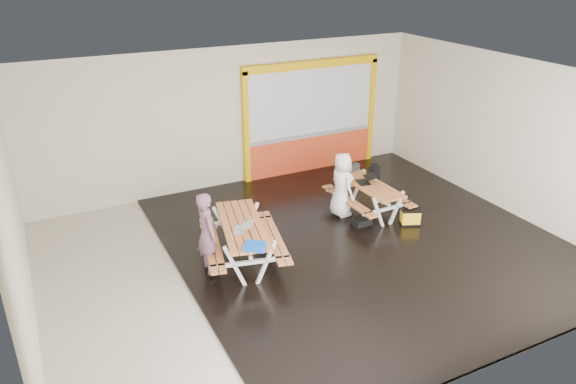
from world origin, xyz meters
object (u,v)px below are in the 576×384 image
person_right (342,185)px  laptop_right (366,180)px  laptop_left (243,228)px  backpack (374,173)px  picnic_table_right (368,191)px  fluke_bag (410,217)px  blue_pouch (255,246)px  toolbox (352,167)px  person_left (207,233)px  dark_case (362,221)px  picnic_table_left (243,233)px

person_right → laptop_right: size_ratio=3.14×
laptop_left → backpack: size_ratio=1.15×
picnic_table_right → fluke_bag: picnic_table_right is taller
fluke_bag → picnic_table_right: bearing=118.8°
picnic_table_right → blue_pouch: (-3.50, -1.68, 0.32)m
toolbox → backpack: 0.55m
backpack → blue_pouch: bearing=-150.7°
person_left → fluke_bag: bearing=-90.6°
person_right → laptop_right: (0.59, -0.06, 0.02)m
dark_case → backpack: bearing=45.8°
toolbox → laptop_left: bearing=-152.9°
laptop_left → dark_case: bearing=9.8°
toolbox → dark_case: toolbox is taller
person_right → blue_pouch: size_ratio=4.08×
blue_pouch → backpack: size_ratio=0.87×
picnic_table_left → laptop_left: (-0.08, -0.25, 0.25)m
person_left → blue_pouch: (0.56, -0.87, 0.02)m
laptop_right → backpack: 0.80m
person_right → person_left: bearing=104.9°
laptop_right → person_left: bearing=-167.3°
person_left → laptop_left: bearing=-102.2°
laptop_right → dark_case: (-0.42, -0.54, -0.69)m
laptop_left → toolbox: 3.97m
person_right → picnic_table_left: bearing=106.9°
dark_case → blue_pouch: bearing=-158.0°
picnic_table_left → toolbox: (3.45, 1.56, 0.18)m
blue_pouch → dark_case: blue_pouch is taller
picnic_table_right → laptop_left: bearing=-164.3°
laptop_left → picnic_table_right: bearing=15.7°
picnic_table_right → blue_pouch: bearing=-154.4°
toolbox → fluke_bag: toolbox is taller
laptop_right → toolbox: (0.13, 0.75, 0.02)m
laptop_left → fluke_bag: laptop_left is taller
picnic_table_left → dark_case: (2.89, 0.27, -0.53)m
toolbox → dark_case: size_ratio=0.93×
picnic_table_right → person_left: bearing=-168.7°
person_right → backpack: (1.19, 0.45, -0.10)m
backpack → picnic_table_right: bearing=-133.7°
backpack → fluke_bag: bearing=-92.8°
person_left → blue_pouch: bearing=-146.4°
person_right → laptop_right: person_right is taller
person_right → blue_pouch: 3.43m
person_right → toolbox: (0.72, 0.69, 0.04)m
person_right → dark_case: bearing=-165.8°
blue_pouch → backpack: (4.08, 2.29, -0.21)m
person_left → dark_case: (3.61, 0.37, -0.77)m
backpack → person_left: bearing=-163.0°
laptop_left → dark_case: size_ratio=1.21×
picnic_table_right → fluke_bag: 1.10m
backpack → fluke_bag: 1.59m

